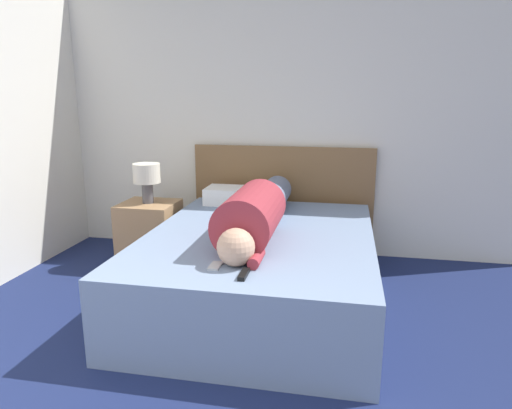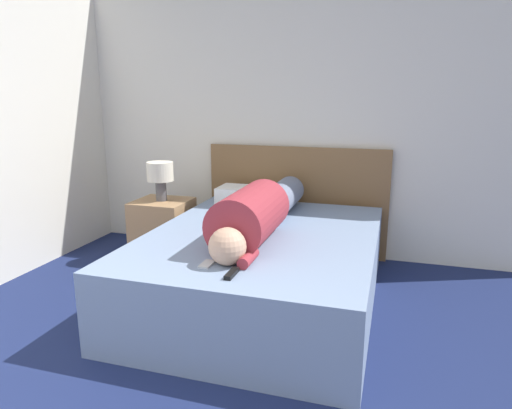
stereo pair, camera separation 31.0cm
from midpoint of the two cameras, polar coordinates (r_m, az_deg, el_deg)
name	(u,v)px [view 1 (the left image)]	position (r m, az deg, el deg)	size (l,w,h in m)	color
wall_back	(261,118)	(4.42, -1.43, 10.78)	(5.00, 0.06, 2.60)	silver
bed	(260,267)	(3.40, -2.12, -7.92)	(1.61, 2.10, 0.54)	#7589A8
headboard	(282,200)	(4.42, 1.29, 0.54)	(1.73, 0.04, 1.04)	brown
nightstand	(150,234)	(4.27, -15.16, -3.59)	(0.48, 0.46, 0.58)	#A37A51
table_lamp	(147,176)	(4.15, -15.61, 3.40)	(0.24, 0.24, 0.35)	#4C4C51
person_lying	(257,212)	(3.27, -2.54, -0.93)	(0.38, 1.78, 0.38)	tan
pillow_near_headboard	(236,196)	(4.19, -4.64, 1.08)	(0.55, 0.31, 0.15)	white
tv_remote	(244,274)	(2.55, -5.06, -8.75)	(0.04, 0.15, 0.02)	black
cell_phone	(215,266)	(2.70, -8.41, -7.66)	(0.06, 0.13, 0.01)	#B2B7BC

